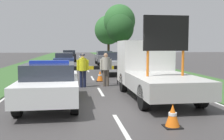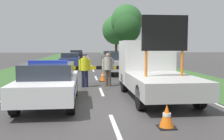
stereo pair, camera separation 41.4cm
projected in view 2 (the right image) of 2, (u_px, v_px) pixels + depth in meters
name	position (u px, v px, depth m)	size (l,w,h in m)	color
ground_plane	(108.00, 109.00, 8.67)	(160.00, 160.00, 0.00)	#3D3A3A
lane_markings	(91.00, 66.00, 28.22)	(8.03, 66.75, 0.01)	silver
grass_verge_left	(35.00, 66.00, 27.83)	(3.88, 120.00, 0.03)	#38602D
grass_verge_right	(145.00, 65.00, 29.11)	(3.88, 120.00, 0.03)	#38602D
police_car	(49.00, 82.00, 9.36)	(1.92, 4.90, 1.59)	white
work_truck	(152.00, 69.00, 10.95)	(2.22, 5.56, 3.16)	white
road_barrier	(96.00, 69.00, 14.22)	(3.32, 0.08, 1.01)	black
police_officer	(85.00, 67.00, 13.30)	(0.61, 0.39, 1.70)	#191E38
pedestrian_civilian	(108.00, 67.00, 13.60)	(0.62, 0.39, 1.72)	brown
traffic_cone_near_police	(167.00, 116.00, 6.66)	(0.44, 0.44, 0.61)	black
traffic_cone_centre_front	(103.00, 76.00, 15.59)	(0.47, 0.47, 0.65)	black
queued_car_sedan_silver	(120.00, 63.00, 19.22)	(1.82, 3.91, 1.65)	#B2B2B7
queued_car_hatch_blue	(70.00, 60.00, 24.06)	(1.73, 3.99, 1.48)	navy
queued_car_suv_grey	(110.00, 57.00, 29.83)	(1.78, 4.63, 1.55)	slate
queued_car_sedan_black	(77.00, 55.00, 36.65)	(1.84, 4.56, 1.55)	black
roadside_tree_near_left	(116.00, 30.00, 44.47)	(4.71, 4.71, 7.33)	#42301E
roadside_tree_near_right	(127.00, 21.00, 37.64)	(4.53, 4.53, 8.08)	#42301E
roadside_tree_mid_left	(127.00, 29.00, 35.48)	(3.67, 3.67, 6.40)	#42301E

